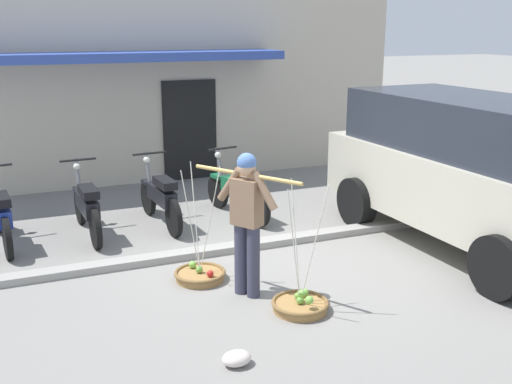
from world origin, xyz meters
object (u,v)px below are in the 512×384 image
Objects in this scene: motorcycle_end_of_row at (238,190)px; motorcycle_nearest_shop at (1,215)px; motorcycle_third_in_row at (161,198)px; fruit_basket_right_side at (300,304)px; fruit_vendor at (247,215)px; motorcycle_second_in_row at (87,207)px; fruit_basket_left_side at (200,274)px; plastic_litter_bag at (237,358)px; parked_truck at (474,168)px.

motorcycle_nearest_shop is at bearing 179.30° from motorcycle_end_of_row.
motorcycle_third_in_row is at bearing 0.53° from motorcycle_nearest_shop.
fruit_basket_right_side is at bearing -99.42° from motorcycle_end_of_row.
fruit_vendor reaches higher than motorcycle_second_in_row.
plastic_litter_bag is (-0.27, -2.00, -0.00)m from fruit_basket_left_side.
fruit_vendor is 3.00m from motorcycle_end_of_row.
plastic_litter_bag is at bearing -79.30° from motorcycle_second_in_row.
parked_truck is at bearing -3.82° from fruit_basket_left_side.
fruit_basket_right_side is 0.80× the size of motorcycle_nearest_shop.
motorcycle_second_in_row is at bearing 117.31° from fruit_vendor.
fruit_basket_right_side is (0.78, -1.23, 0.00)m from fruit_basket_left_side.
fruit_vendor reaches higher than plastic_litter_bag.
motorcycle_second_in_row is 1.13m from motorcycle_third_in_row.
parked_truck is at bearing -26.14° from motorcycle_second_in_row.
fruit_basket_right_side is at bearing -48.91° from motorcycle_nearest_shop.
motorcycle_third_in_row is at bearing 3.36° from motorcycle_second_in_row.
motorcycle_nearest_shop reaches higher than plastic_litter_bag.
motorcycle_second_in_row is (1.18, -0.04, 0.00)m from motorcycle_nearest_shop.
parked_truck is at bearing -22.00° from motorcycle_nearest_shop.
motorcycle_end_of_row is (3.58, -0.04, 0.00)m from motorcycle_nearest_shop.
motorcycle_nearest_shop is 1.00× the size of motorcycle_second_in_row.
fruit_basket_right_side reaches higher than motorcycle_second_in_row.
motorcycle_nearest_shop is at bearing 158.00° from parked_truck.
fruit_basket_left_side is at bearing 176.18° from parked_truck.
motorcycle_nearest_shop is (-3.01, 3.46, 0.38)m from fruit_basket_right_side.
motorcycle_nearest_shop is 1.01× the size of motorcycle_end_of_row.
motorcycle_nearest_shop is 4.68m from plastic_litter_bag.
motorcycle_second_in_row is (-1.83, 3.41, 0.38)m from fruit_basket_right_side.
fruit_vendor is 1.78m from plastic_litter_bag.
motorcycle_third_in_row is 1.01× the size of motorcycle_end_of_row.
fruit_basket_right_side is 3.89m from motorcycle_second_in_row.
motorcycle_second_in_row is at bearing 153.86° from parked_truck.
plastic_litter_bag is at bearing -111.05° from motorcycle_end_of_row.
motorcycle_end_of_row is 0.37× the size of parked_truck.
parked_truck is at bearing 5.67° from fruit_vendor.
motorcycle_end_of_row is at bearing 68.95° from plastic_litter_bag.
fruit_basket_right_side is at bearing -61.73° from motorcycle_second_in_row.
fruit_vendor reaches higher than fruit_basket_right_side.
motorcycle_end_of_row is at bearing 71.16° from fruit_vendor.
motorcycle_third_in_row is (-0.32, 2.87, -0.52)m from fruit_vendor.
plastic_litter_bag is (-0.65, -1.38, -0.91)m from fruit_vendor.
fruit_basket_left_side is at bearing 122.32° from fruit_basket_right_side.
motorcycle_nearest_shop and motorcycle_second_in_row have the same top height.
motorcycle_end_of_row is (2.40, 0.00, 0.00)m from motorcycle_second_in_row.
fruit_basket_left_side reaches higher than motorcycle_third_in_row.
motorcycle_end_of_row reaches higher than plastic_litter_bag.
motorcycle_nearest_shop is 3.58m from motorcycle_end_of_row.
fruit_vendor is 0.93× the size of motorcycle_third_in_row.
motorcycle_second_in_row is 6.51× the size of plastic_litter_bag.
fruit_vendor is 1.17× the size of fruit_basket_left_side.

